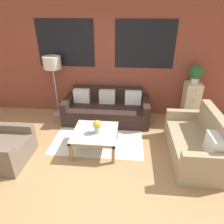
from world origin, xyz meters
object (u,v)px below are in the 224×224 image
at_px(couch_dark, 107,109).
at_px(settee_vintage, 196,143).
at_px(coffee_table, 95,134).
at_px(potted_plant, 196,73).
at_px(drawer_cabinet, 190,102).
at_px(armchair_corner, 2,148).
at_px(floor_lamp, 52,65).
at_px(flower_vase, 97,126).

xyz_separation_m(couch_dark, settee_vintage, (1.83, -1.31, 0.03)).
relative_size(couch_dark, settee_vintage, 1.30).
height_order(settee_vintage, coffee_table, settee_vintage).
relative_size(settee_vintage, potted_plant, 3.78).
bearing_deg(drawer_cabinet, couch_dark, -174.38).
height_order(armchair_corner, drawer_cabinet, drawer_cabinet).
height_order(settee_vintage, drawer_cabinet, drawer_cabinet).
relative_size(couch_dark, potted_plant, 4.92).
height_order(armchair_corner, coffee_table, armchair_corner).
height_order(armchair_corner, floor_lamp, floor_lamp).
bearing_deg(coffee_table, armchair_corner, -163.05).
xyz_separation_m(settee_vintage, armchair_corner, (-3.54, -0.42, -0.03)).
bearing_deg(couch_dark, settee_vintage, -35.68).
xyz_separation_m(drawer_cabinet, potted_plant, (0.00, 0.00, 0.73)).
distance_m(settee_vintage, floor_lamp, 3.64).
height_order(settee_vintage, potted_plant, potted_plant).
height_order(coffee_table, floor_lamp, floor_lamp).
xyz_separation_m(armchair_corner, flower_vase, (1.68, 0.47, 0.28)).
bearing_deg(settee_vintage, couch_dark, 144.32).
height_order(settee_vintage, floor_lamp, floor_lamp).
relative_size(armchair_corner, flower_vase, 3.40).
bearing_deg(potted_plant, settee_vintage, -99.25).
bearing_deg(drawer_cabinet, settee_vintage, -99.25).
relative_size(couch_dark, drawer_cabinet, 2.13).
height_order(potted_plant, flower_vase, potted_plant).
distance_m(floor_lamp, flower_vase, 2.09).
bearing_deg(floor_lamp, flower_vase, -47.98).
height_order(armchair_corner, potted_plant, potted_plant).
xyz_separation_m(couch_dark, flower_vase, (-0.03, -1.26, 0.28)).
xyz_separation_m(coffee_table, floor_lamp, (-1.25, 1.41, 1.00)).
relative_size(coffee_table, drawer_cabinet, 0.87).
xyz_separation_m(couch_dark, armchair_corner, (-1.71, -1.73, -0.01)).
distance_m(settee_vintage, drawer_cabinet, 1.55).
height_order(couch_dark, drawer_cabinet, drawer_cabinet).
bearing_deg(floor_lamp, couch_dark, -7.50).
bearing_deg(floor_lamp, coffee_table, -48.54).
bearing_deg(floor_lamp, potted_plant, 0.49).
bearing_deg(armchair_corner, coffee_table, 16.95).
bearing_deg(flower_vase, armchair_corner, -164.42).
relative_size(floor_lamp, drawer_cabinet, 1.58).
relative_size(coffee_table, floor_lamp, 0.55).
relative_size(armchair_corner, drawer_cabinet, 0.92).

